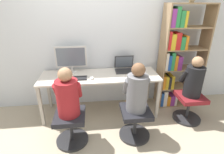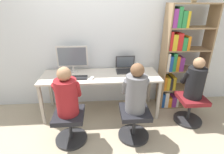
# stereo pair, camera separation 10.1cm
# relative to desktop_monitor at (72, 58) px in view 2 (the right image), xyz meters

# --- Properties ---
(ground_plane) EXTENTS (14.00, 14.00, 0.00)m
(ground_plane) POSITION_rel_desktop_monitor_xyz_m (0.49, -0.53, -1.00)
(ground_plane) COLOR tan
(wall_back) EXTENTS (10.00, 0.05, 2.60)m
(wall_back) POSITION_rel_desktop_monitor_xyz_m (0.49, 0.19, 0.30)
(wall_back) COLOR silver
(wall_back) RESTS_ON ground_plane
(desk) EXTENTS (2.03, 0.65, 0.75)m
(desk) POSITION_rel_desktop_monitor_xyz_m (0.49, -0.20, -0.33)
(desk) COLOR beige
(desk) RESTS_ON ground_plane
(desktop_monitor) EXTENTS (0.54, 0.16, 0.47)m
(desktop_monitor) POSITION_rel_desktop_monitor_xyz_m (0.00, 0.00, 0.00)
(desktop_monitor) COLOR beige
(desktop_monitor) RESTS_ON desk
(laptop) EXTENTS (0.35, 0.29, 0.26)m
(laptop) POSITION_rel_desktop_monitor_xyz_m (0.95, -0.04, -0.20)
(laptop) COLOR #2D2D30
(laptop) RESTS_ON desk
(keyboard) EXTENTS (0.45, 0.16, 0.03)m
(keyboard) POSITION_rel_desktop_monitor_xyz_m (0.04, -0.32, -0.24)
(keyboard) COLOR #232326
(keyboard) RESTS_ON desk
(computer_mouse_by_keyboard) EXTENTS (0.07, 0.10, 0.03)m
(computer_mouse_by_keyboard) POSITION_rel_desktop_monitor_xyz_m (0.35, -0.34, -0.24)
(computer_mouse_by_keyboard) COLOR silver
(computer_mouse_by_keyboard) RESTS_ON desk
(office_chair_left) EXTENTS (0.47, 0.47, 0.48)m
(office_chair_left) POSITION_rel_desktop_monitor_xyz_m (0.02, -0.91, -0.72)
(office_chair_left) COLOR #262628
(office_chair_left) RESTS_ON ground_plane
(office_chair_right) EXTENTS (0.47, 0.47, 0.48)m
(office_chair_right) POSITION_rel_desktop_monitor_xyz_m (0.97, -0.91, -0.72)
(office_chair_right) COLOR #262628
(office_chair_right) RESTS_ON ground_plane
(person_at_monitor) EXTENTS (0.37, 0.33, 0.69)m
(person_at_monitor) POSITION_rel_desktop_monitor_xyz_m (0.02, -0.91, -0.22)
(person_at_monitor) COLOR maroon
(person_at_monitor) RESTS_ON office_chair_left
(person_at_laptop) EXTENTS (0.36, 0.33, 0.71)m
(person_at_laptop) POSITION_rel_desktop_monitor_xyz_m (0.97, -0.90, -0.21)
(person_at_laptop) COLOR slate
(person_at_laptop) RESTS_ON office_chair_right
(bookshelf) EXTENTS (0.80, 0.33, 1.90)m
(bookshelf) POSITION_rel_desktop_monitor_xyz_m (1.89, -0.08, -0.05)
(bookshelf) COLOR #997A56
(bookshelf) RESTS_ON ground_plane
(office_chair_side) EXTENTS (0.47, 0.47, 0.48)m
(office_chair_side) POSITION_rel_desktop_monitor_xyz_m (1.98, -0.60, -0.72)
(office_chair_side) COLOR #262628
(office_chair_side) RESTS_ON ground_plane
(person_near_shelf) EXTENTS (0.35, 0.32, 0.67)m
(person_near_shelf) POSITION_rel_desktop_monitor_xyz_m (1.98, -0.59, -0.23)
(person_near_shelf) COLOR black
(person_near_shelf) RESTS_ON office_chair_side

